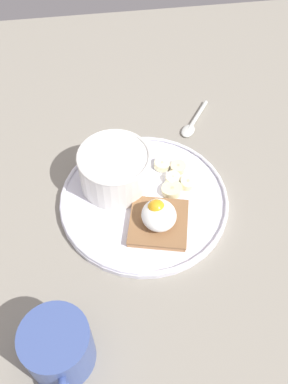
{
  "coord_description": "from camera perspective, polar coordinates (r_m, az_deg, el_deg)",
  "views": [
    {
      "loc": [
        -42.05,
        5.86,
        61.98
      ],
      "look_at": [
        0.0,
        0.0,
        5.0
      ],
      "focal_mm": 40.0,
      "sensor_mm": 36.0,
      "label": 1
    }
  ],
  "objects": [
    {
      "name": "banana_slice_right",
      "position": [
        0.77,
        2.41,
        3.7
      ],
      "size": [
        3.57,
        3.65,
        1.48
      ],
      "color": "#F2EABB",
      "rests_on": "plate"
    },
    {
      "name": "banana_slice_back",
      "position": [
        0.76,
        4.59,
        3.29
      ],
      "size": [
        3.0,
        3.05,
        1.4
      ],
      "color": "beige",
      "rests_on": "plate"
    },
    {
      "name": "coffee_mug",
      "position": [
        0.59,
        -11.33,
        -19.72
      ],
      "size": [
        12.35,
        8.96,
        8.65
      ],
      "color": "#3E5394",
      "rests_on": "ground_plane"
    },
    {
      "name": "banana_slice_front",
      "position": [
        0.73,
        3.77,
        0.32
      ],
      "size": [
        5.16,
        5.14,
        1.68
      ],
      "color": "#F4ECB1",
      "rests_on": "plate"
    },
    {
      "name": "ground_plane",
      "position": [
        0.74,
        0.0,
        -1.84
      ],
      "size": [
        120.0,
        120.0,
        2.0
      ],
      "primitive_type": "cube",
      "color": "gray",
      "rests_on": "ground"
    },
    {
      "name": "oatmeal_bowl",
      "position": [
        0.72,
        -3.92,
        3.08
      ],
      "size": [
        12.29,
        12.29,
        7.14
      ],
      "color": "white",
      "rests_on": "plate"
    },
    {
      "name": "banana_slice_left",
      "position": [
        0.74,
        5.86,
        1.22
      ],
      "size": [
        3.96,
        3.96,
        1.58
      ],
      "color": "beige",
      "rests_on": "plate"
    },
    {
      "name": "poached_egg",
      "position": [
        0.67,
        1.94,
        -2.95
      ],
      "size": [
        5.95,
        5.57,
        4.05
      ],
      "color": "white",
      "rests_on": "toast_slice"
    },
    {
      "name": "spoon",
      "position": [
        0.86,
        6.51,
        9.09
      ],
      "size": [
        10.01,
        7.67,
        0.8
      ],
      "color": "silver",
      "rests_on": "ground_plane"
    },
    {
      "name": "toast_slice",
      "position": [
        0.69,
        1.95,
        -4.12
      ],
      "size": [
        11.26,
        11.26,
        1.22
      ],
      "color": "#8B603C",
      "rests_on": "plate"
    },
    {
      "name": "plate",
      "position": [
        0.73,
        0.0,
        -1.04
      ],
      "size": [
        28.71,
        28.71,
        1.6
      ],
      "color": "white",
      "rests_on": "ground_plane"
    },
    {
      "name": "banana_slice_inner",
      "position": [
        0.75,
        3.89,
        1.81
      ],
      "size": [
        3.68,
        3.63,
        1.45
      ],
      "color": "#FAEFC1",
      "rests_on": "plate"
    }
  ]
}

